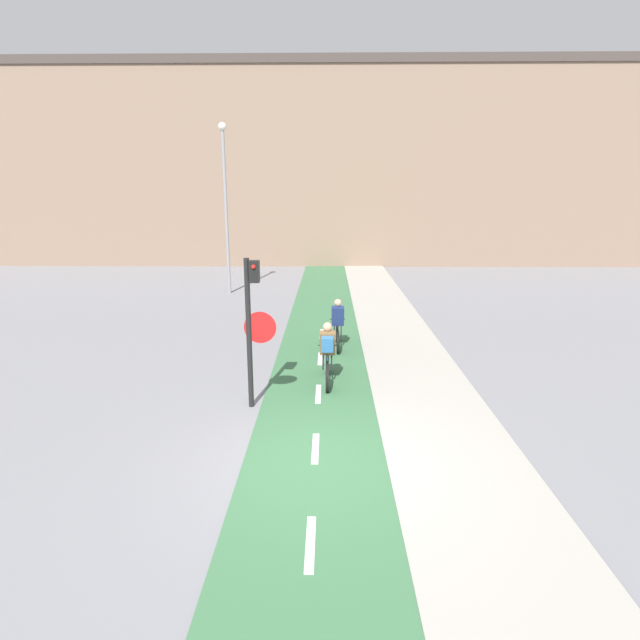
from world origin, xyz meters
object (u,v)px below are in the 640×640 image
Objects in this scene: traffic_light_pole at (252,317)px; cyclist_near at (327,355)px; cyclist_far at (338,326)px; street_lamp_far at (225,193)px.

traffic_light_pole reaches higher than cyclist_near.
cyclist_near is at bearing -95.88° from cyclist_far.
cyclist_near is 1.03× the size of cyclist_far.
cyclist_near is at bearing 41.55° from traffic_light_pole.
traffic_light_pole is 0.43× the size of street_lamp_far.
traffic_light_pole is 2.41m from cyclist_near.
street_lamp_far is 4.05× the size of cyclist_near.
traffic_light_pole is 4.78m from cyclist_far.
cyclist_near is (1.54, 1.36, -1.25)m from traffic_light_pole.
street_lamp_far is 4.19× the size of cyclist_far.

